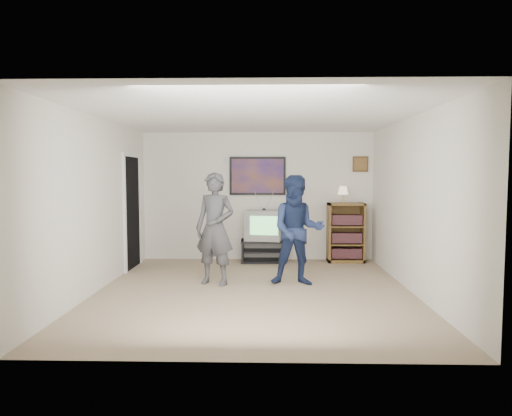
{
  "coord_description": "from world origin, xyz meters",
  "views": [
    {
      "loc": [
        0.19,
        -6.46,
        1.67
      ],
      "look_at": [
        0.01,
        0.71,
        1.15
      ],
      "focal_mm": 32.0,
      "sensor_mm": 36.0,
      "label": 1
    }
  ],
  "objects_px": {
    "media_stand": "(263,251)",
    "crt_television": "(264,225)",
    "bookshelf": "(346,232)",
    "person_tall": "(215,229)",
    "person_short": "(297,230)"
  },
  "relations": [
    {
      "from": "media_stand",
      "to": "person_tall",
      "type": "bearing_deg",
      "value": -113.36
    },
    {
      "from": "crt_television",
      "to": "bookshelf",
      "type": "height_order",
      "value": "bookshelf"
    },
    {
      "from": "media_stand",
      "to": "crt_television",
      "type": "relative_size",
      "value": 1.29
    },
    {
      "from": "person_short",
      "to": "crt_television",
      "type": "bearing_deg",
      "value": 107.9
    },
    {
      "from": "media_stand",
      "to": "crt_television",
      "type": "height_order",
      "value": "crt_television"
    },
    {
      "from": "person_tall",
      "to": "person_short",
      "type": "distance_m",
      "value": 1.25
    },
    {
      "from": "crt_television",
      "to": "bookshelf",
      "type": "bearing_deg",
      "value": 11.07
    },
    {
      "from": "person_tall",
      "to": "person_short",
      "type": "height_order",
      "value": "person_tall"
    },
    {
      "from": "media_stand",
      "to": "bookshelf",
      "type": "xyz_separation_m",
      "value": [
        1.58,
        0.05,
        0.35
      ]
    },
    {
      "from": "media_stand",
      "to": "crt_television",
      "type": "distance_m",
      "value": 0.5
    },
    {
      "from": "person_short",
      "to": "person_tall",
      "type": "bearing_deg",
      "value": -177.93
    },
    {
      "from": "bookshelf",
      "to": "crt_television",
      "type": "bearing_deg",
      "value": -178.18
    },
    {
      "from": "crt_television",
      "to": "bookshelf",
      "type": "distance_m",
      "value": 1.58
    },
    {
      "from": "bookshelf",
      "to": "person_tall",
      "type": "relative_size",
      "value": 0.66
    },
    {
      "from": "person_tall",
      "to": "person_short",
      "type": "bearing_deg",
      "value": 19.25
    }
  ]
}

